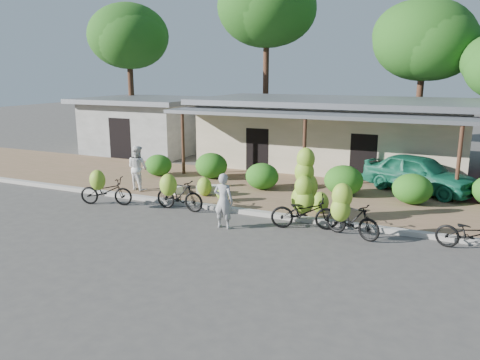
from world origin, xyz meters
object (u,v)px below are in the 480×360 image
at_px(tree_back_left, 127,35).
at_px(bike_left, 177,193).
at_px(bike_far_right, 473,234).
at_px(tree_far_center, 264,6).
at_px(vendor, 224,201).
at_px(tree_center_right, 421,38).
at_px(sack_near, 208,189).
at_px(bike_center, 304,199).
at_px(bystander, 138,168).
at_px(teal_van, 419,173).
at_px(bike_right, 349,215).
at_px(sack_far, 173,189).
at_px(bike_far_left, 105,190).

xyz_separation_m(tree_back_left, bike_left, (10.71, -11.79, -6.23)).
bearing_deg(bike_far_right, tree_far_center, 51.67).
distance_m(bike_far_right, vendor, 6.86).
bearing_deg(vendor, tree_center_right, -104.13).
xyz_separation_m(tree_center_right, sack_near, (-6.28, -13.12, -6.13)).
distance_m(bike_center, bystander, 7.21).
distance_m(tree_far_center, teal_van, 15.53).
bearing_deg(tree_back_left, bike_left, -47.75).
xyz_separation_m(tree_far_center, bike_far_right, (11.69, -14.80, -8.01)).
bearing_deg(teal_van, bike_right, -170.22).
relative_size(tree_back_left, sack_far, 11.68).
relative_size(bystander, teal_van, 0.41).
xyz_separation_m(tree_far_center, bike_left, (2.71, -14.79, -7.87)).
xyz_separation_m(tree_center_right, sack_far, (-7.54, -13.63, -6.14)).
height_order(bike_center, vendor, bike_center).
height_order(tree_far_center, bike_right, tree_far_center).
bearing_deg(bystander, bike_right, -179.92).
distance_m(bike_center, vendor, 2.45).
bearing_deg(tree_back_left, bike_far_right, -30.93).
bearing_deg(bike_center, sack_near, 49.31).
bearing_deg(vendor, sack_near, -54.75).
relative_size(sack_near, sack_far, 1.13).
distance_m(bike_right, sack_near, 6.33).
bearing_deg(bike_left, sack_far, 37.73).
bearing_deg(bike_far_right, tree_center_right, 23.33).
relative_size(bike_center, bystander, 1.37).
bearing_deg(sack_far, bike_far_left, -124.96).
relative_size(tree_center_right, vendor, 5.00).
height_order(tree_far_center, tree_center_right, tree_far_center).
relative_size(bike_far_right, sack_far, 2.60).
bearing_deg(teal_van, tree_far_center, 70.92).
bearing_deg(bike_left, tree_center_right, -21.71).
bearing_deg(sack_near, tree_back_left, 138.08).
relative_size(tree_center_right, teal_van, 2.01).
relative_size(tree_back_left, bike_left, 4.83).
bearing_deg(vendor, bike_right, -170.22).
height_order(tree_back_left, bike_left, tree_back_left).
height_order(tree_center_right, bike_center, tree_center_right).
bearing_deg(tree_far_center, tree_back_left, -159.44).
distance_m(bike_center, bike_right, 1.57).
relative_size(tree_back_left, bike_center, 3.67).
bearing_deg(bike_right, bike_left, 107.22).
bearing_deg(bike_far_left, bike_center, -101.96).
bearing_deg(tree_center_right, bike_far_right, -80.03).
distance_m(bike_far_right, teal_van, 5.95).
xyz_separation_m(sack_far, vendor, (3.44, -2.58, 0.59)).
xyz_separation_m(bike_far_right, teal_van, (-1.71, 5.69, 0.35)).
bearing_deg(sack_near, tree_far_center, 102.15).
bearing_deg(bike_center, bike_left, 76.32).
height_order(sack_far, bystander, bystander).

